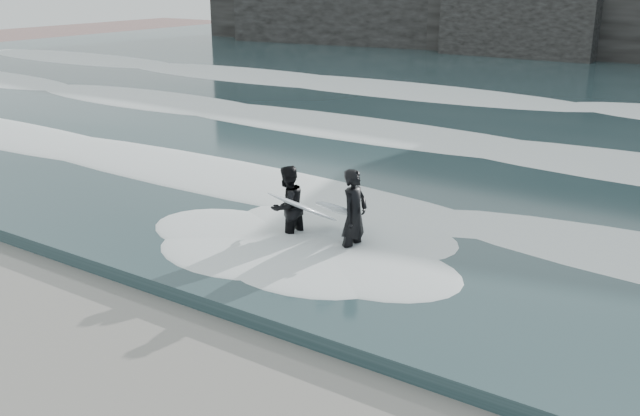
# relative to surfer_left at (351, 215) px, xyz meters

# --- Properties ---
(ground) EXTENTS (120.00, 120.00, 0.00)m
(ground) POSITION_rel_surfer_left_xyz_m (-0.89, -6.50, -0.97)
(ground) COLOR #855A54
(ground) RESTS_ON ground
(sea) EXTENTS (90.00, 52.00, 0.30)m
(sea) POSITION_rel_surfer_left_xyz_m (-0.89, 22.50, -0.82)
(sea) COLOR #283E42
(sea) RESTS_ON ground
(foam_near) EXTENTS (60.00, 3.20, 0.20)m
(foam_near) POSITION_rel_surfer_left_xyz_m (-0.89, 2.50, -0.57)
(foam_near) COLOR white
(foam_near) RESTS_ON sea
(foam_mid) EXTENTS (60.00, 4.00, 0.24)m
(foam_mid) POSITION_rel_surfer_left_xyz_m (-0.89, 9.50, -0.55)
(foam_mid) COLOR white
(foam_mid) RESTS_ON sea
(foam_far) EXTENTS (60.00, 4.80, 0.30)m
(foam_far) POSITION_rel_surfer_left_xyz_m (-0.89, 18.50, -0.52)
(foam_far) COLOR white
(foam_far) RESTS_ON sea
(surfer_left) EXTENTS (1.10, 2.10, 1.93)m
(surfer_left) POSITION_rel_surfer_left_xyz_m (0.00, 0.00, 0.00)
(surfer_left) COLOR black
(surfer_left) RESTS_ON ground
(surfer_right) EXTENTS (1.36, 1.86, 1.79)m
(surfer_right) POSITION_rel_surfer_left_xyz_m (-1.48, -0.13, -0.07)
(surfer_right) COLOR black
(surfer_right) RESTS_ON ground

